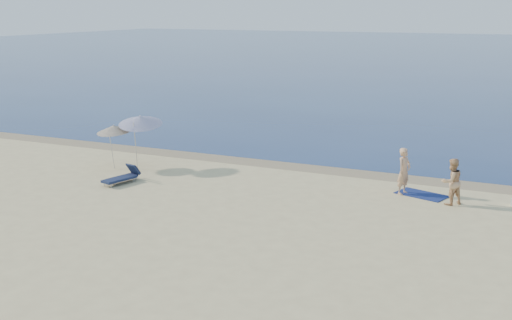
% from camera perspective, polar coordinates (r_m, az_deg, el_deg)
% --- Properties ---
extents(sea, '(240.00, 160.00, 0.01)m').
position_cam_1_polar(sea, '(108.15, 21.08, 8.74)').
color(sea, '#0D214F').
rests_on(sea, ground).
extents(wet_sand_strip, '(240.00, 1.60, 0.00)m').
position_cam_1_polar(wet_sand_strip, '(28.88, 9.91, -1.25)').
color(wet_sand_strip, '#847254').
rests_on(wet_sand_strip, ground).
extents(person_left, '(0.66, 0.79, 1.86)m').
position_cam_1_polar(person_left, '(25.90, 13.02, -0.98)').
color(person_left, tan).
rests_on(person_left, ground).
extents(person_right, '(1.08, 1.08, 1.77)m').
position_cam_1_polar(person_right, '(25.01, 17.00, -1.85)').
color(person_right, tan).
rests_on(person_right, ground).
extents(beach_towel, '(2.15, 1.60, 0.03)m').
position_cam_1_polar(beach_towel, '(26.16, 14.52, -3.00)').
color(beach_towel, '#0F1A4E').
rests_on(beach_towel, ground).
extents(umbrella_near, '(2.62, 2.64, 2.61)m').
position_cam_1_polar(umbrella_near, '(29.63, -10.26, 3.49)').
color(umbrella_near, silver).
rests_on(umbrella_near, ground).
extents(umbrella_far, '(1.91, 1.93, 2.12)m').
position_cam_1_polar(umbrella_far, '(29.90, -12.53, 2.73)').
color(umbrella_far, silver).
rests_on(umbrella_far, ground).
extents(lounger_left, '(0.85, 1.57, 0.66)m').
position_cam_1_polar(lounger_left, '(27.78, -11.59, -1.40)').
color(lounger_left, '#161A3C').
rests_on(lounger_left, ground).
extents(lounger_right, '(0.96, 1.77, 0.74)m').
position_cam_1_polar(lounger_right, '(27.49, -11.85, -1.51)').
color(lounger_right, '#16203E').
rests_on(lounger_right, ground).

